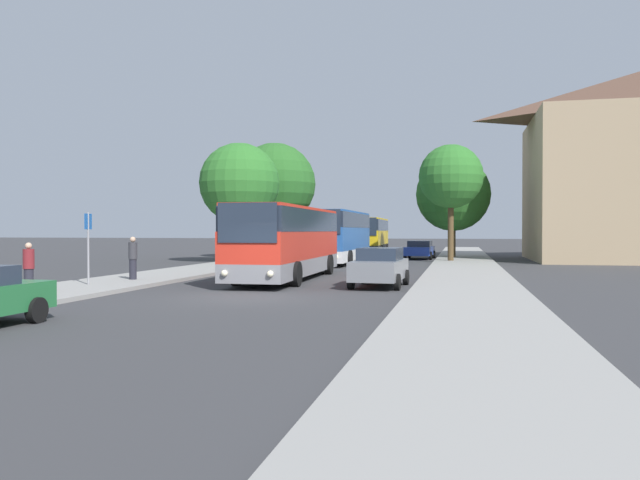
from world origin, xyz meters
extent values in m
plane|color=#38383A|center=(0.00, 0.00, 0.00)|extent=(300.00, 300.00, 0.00)
cube|color=gray|center=(-7.00, 0.00, 0.07)|extent=(4.00, 120.00, 0.15)
cube|color=gray|center=(7.00, 0.00, 0.07)|extent=(4.00, 120.00, 0.15)
cube|color=gray|center=(-0.88, 7.77, 0.62)|extent=(2.70, 11.68, 0.70)
cube|color=red|center=(-0.88, 7.77, 1.57)|extent=(2.70, 11.68, 1.19)
cube|color=#232D3D|center=(-0.88, 7.77, 2.64)|extent=(2.72, 11.45, 0.95)
cube|color=red|center=(-0.88, 7.77, 3.18)|extent=(2.64, 11.44, 0.12)
cube|color=#232D3D|center=(-0.76, 1.93, 2.49)|extent=(2.22, 0.10, 1.45)
sphere|color=#F4EAC1|center=(-1.63, 1.89, 0.66)|extent=(0.24, 0.24, 0.24)
sphere|color=#F4EAC1|center=(0.10, 1.93, 0.66)|extent=(0.24, 0.24, 0.24)
cylinder|color=black|center=(-2.04, 4.26, 0.50)|extent=(0.32, 1.01, 1.00)
cylinder|color=black|center=(0.42, 4.31, 0.50)|extent=(0.32, 1.01, 1.00)
cylinder|color=black|center=(-2.18, 11.24, 0.50)|extent=(0.32, 1.01, 1.00)
cylinder|color=black|center=(0.29, 11.29, 0.50)|extent=(0.32, 1.01, 1.00)
cube|color=silver|center=(-1.21, 21.69, 0.62)|extent=(2.58, 11.09, 0.70)
cube|color=#285BA8|center=(-1.21, 21.69, 1.69)|extent=(2.58, 11.09, 1.43)
cube|color=#232D3D|center=(-1.21, 21.69, 2.88)|extent=(2.61, 10.87, 0.95)
cube|color=#285BA8|center=(-1.21, 21.69, 3.41)|extent=(2.53, 10.87, 0.12)
cube|color=#232D3D|center=(-1.20, 16.12, 2.73)|extent=(2.30, 0.06, 1.45)
sphere|color=#F4EAC1|center=(-2.09, 16.09, 0.66)|extent=(0.24, 0.24, 0.24)
sphere|color=#F4EAC1|center=(-0.30, 16.10, 0.66)|extent=(0.24, 0.24, 0.24)
cylinder|color=black|center=(-2.48, 18.36, 0.50)|extent=(0.30, 1.00, 1.00)
cylinder|color=black|center=(0.08, 18.37, 0.50)|extent=(0.30, 1.00, 1.00)
cylinder|color=black|center=(-2.49, 25.02, 0.50)|extent=(0.30, 1.00, 1.00)
cylinder|color=black|center=(0.06, 25.02, 0.50)|extent=(0.30, 1.00, 1.00)
cube|color=#2D2D2D|center=(-1.08, 35.47, 0.62)|extent=(2.79, 10.40, 0.70)
cube|color=yellow|center=(-1.08, 35.47, 1.59)|extent=(2.79, 10.40, 1.23)
cube|color=#232D3D|center=(-1.08, 35.47, 2.68)|extent=(2.81, 10.20, 0.95)
cube|color=yellow|center=(-1.08, 35.47, 3.21)|extent=(2.74, 10.20, 0.12)
cube|color=#232D3D|center=(-0.90, 30.28, 2.53)|extent=(2.20, 0.14, 1.45)
sphere|color=#F4EAC1|center=(-1.75, 30.23, 0.66)|extent=(0.24, 0.24, 0.24)
sphere|color=#F4EAC1|center=(-0.05, 30.29, 0.66)|extent=(0.24, 0.24, 0.24)
cylinder|color=black|center=(-2.19, 32.33, 0.50)|extent=(0.33, 1.01, 1.00)
cylinder|color=black|center=(0.25, 32.42, 0.50)|extent=(0.33, 1.01, 1.00)
cylinder|color=black|center=(-2.40, 38.52, 0.50)|extent=(0.33, 1.01, 1.00)
cylinder|color=black|center=(0.03, 38.61, 0.50)|extent=(0.33, 1.01, 1.00)
cylinder|color=black|center=(-3.14, -6.38, 0.31)|extent=(0.20, 0.62, 0.62)
cube|color=slate|center=(3.65, 4.86, 0.68)|extent=(1.93, 4.02, 0.74)
cube|color=#232D3D|center=(3.66, 5.02, 1.29)|extent=(1.63, 2.12, 0.48)
cylinder|color=black|center=(4.46, 3.60, 0.31)|extent=(0.23, 0.63, 0.62)
cylinder|color=black|center=(2.72, 3.68, 0.31)|extent=(0.23, 0.63, 0.62)
cylinder|color=black|center=(4.58, 6.04, 0.31)|extent=(0.23, 0.63, 0.62)
cylinder|color=black|center=(2.84, 6.12, 0.31)|extent=(0.23, 0.63, 0.62)
cube|color=#233D9E|center=(3.68, 29.28, 0.63)|extent=(2.14, 4.38, 0.64)
cube|color=#232D3D|center=(3.69, 29.45, 1.18)|extent=(1.80, 2.31, 0.46)
cylinder|color=black|center=(4.58, 27.91, 0.31)|extent=(0.23, 0.63, 0.62)
cylinder|color=black|center=(2.66, 28.00, 0.31)|extent=(0.23, 0.63, 0.62)
cylinder|color=black|center=(4.71, 30.56, 0.31)|extent=(0.23, 0.63, 0.62)
cylinder|color=black|center=(2.79, 30.66, 0.31)|extent=(0.23, 0.63, 0.62)
cylinder|color=gray|center=(-7.13, 1.87, 1.53)|extent=(0.08, 0.08, 2.75)
cube|color=#1E56A3|center=(-7.13, 1.87, 2.55)|extent=(0.03, 0.45, 0.60)
cylinder|color=#23232D|center=(-7.28, -1.31, 0.54)|extent=(0.30, 0.30, 0.79)
cylinder|color=maroon|center=(-7.28, -1.31, 1.27)|extent=(0.36, 0.36, 0.66)
sphere|color=tan|center=(-7.28, -1.31, 1.70)|extent=(0.21, 0.21, 0.21)
cylinder|color=#23232D|center=(-6.71, 4.45, 0.58)|extent=(0.30, 0.30, 0.85)
cylinder|color=#333338|center=(-6.71, 4.45, 1.36)|extent=(0.36, 0.36, 0.71)
sphere|color=tan|center=(-6.71, 4.45, 1.83)|extent=(0.23, 0.23, 0.23)
cylinder|color=#47331E|center=(-7.53, 27.76, 1.81)|extent=(0.40, 0.40, 3.32)
sphere|color=#286023|center=(-7.53, 27.76, 5.88)|extent=(6.43, 6.43, 6.43)
cylinder|color=#47331E|center=(-7.96, 20.88, 1.77)|extent=(0.40, 0.40, 3.24)
sphere|color=#2D7028|center=(-7.96, 20.88, 5.44)|extent=(5.47, 5.47, 5.47)
cylinder|color=#513D23|center=(6.10, 24.22, 2.21)|extent=(0.40, 0.40, 4.12)
sphere|color=#2D7028|center=(6.10, 24.22, 5.91)|extent=(4.37, 4.37, 4.37)
cylinder|color=brown|center=(6.20, 30.16, 1.52)|extent=(0.40, 0.40, 2.74)
sphere|color=#286023|center=(6.20, 30.16, 5.04)|extent=(5.74, 5.74, 5.74)
camera|label=1|loc=(6.70, -19.36, 2.21)|focal=35.00mm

